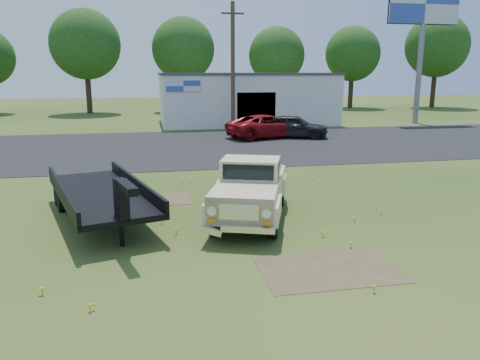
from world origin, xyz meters
name	(u,v)px	position (x,y,z in m)	size (l,w,h in m)	color
ground	(235,229)	(0.00, 0.00, 0.00)	(140.00, 140.00, 0.00)	#253F14
asphalt_lot	(187,146)	(0.00, 15.00, 0.00)	(90.00, 14.00, 0.02)	black
dirt_patch_a	(329,269)	(1.50, -3.00, 0.00)	(3.00, 2.00, 0.01)	brown
dirt_patch_b	(158,200)	(-2.00, 3.50, 0.00)	(2.20, 1.60, 0.01)	brown
commercial_building	(246,98)	(6.00, 26.99, 2.10)	(14.20, 8.20, 4.15)	silver
billboard	(423,17)	(20.00, 24.04, 8.54)	(6.10, 0.45, 11.05)	slate
utility_pole_mid	(233,66)	(4.00, 22.00, 4.60)	(1.60, 0.30, 9.00)	#3F2A1D
treeline_c	(85,44)	(-8.00, 39.50, 6.93)	(7.04, 7.04, 10.47)	#332317
treeline_d	(183,49)	(2.00, 40.50, 6.62)	(6.72, 6.72, 10.00)	#332317
treeline_e	(277,55)	(12.00, 39.00, 5.98)	(6.08, 6.08, 9.04)	#332317
treeline_f	(353,54)	(22.00, 41.50, 6.30)	(6.40, 6.40, 9.52)	#332317
treeline_g	(437,46)	(32.00, 40.00, 7.25)	(7.36, 7.36, 10.95)	#332317
vintage_pickup_truck	(251,189)	(0.60, 0.82, 0.90)	(1.93, 4.96, 1.80)	#CBB488
flatbed_trailer	(100,190)	(-3.64, 1.66, 0.88)	(2.16, 6.47, 1.76)	black
red_pickup	(267,126)	(5.44, 17.54, 0.74)	(2.46, 5.34, 1.48)	maroon
dark_sedan	(294,126)	(7.13, 17.20, 0.75)	(1.77, 4.39, 1.50)	black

